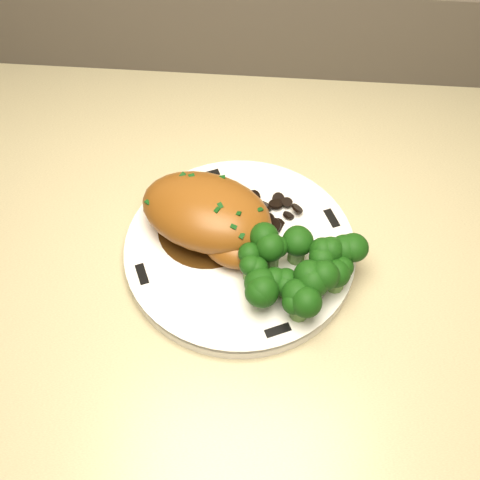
# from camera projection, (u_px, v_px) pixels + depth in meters

# --- Properties ---
(counter) EXTENTS (2.06, 0.68, 1.01)m
(counter) POSITION_uv_depth(u_px,v_px,m) (387.00, 432.00, 0.96)
(counter) COLOR brown
(counter) RESTS_ON ground
(plate) EXTENTS (0.27, 0.27, 0.02)m
(plate) POSITION_uv_depth(u_px,v_px,m) (240.00, 250.00, 0.62)
(plate) COLOR white
(plate) RESTS_ON counter
(rim_accent_0) EXTENTS (0.02, 0.03, 0.00)m
(rim_accent_0) POSITION_uv_depth(u_px,v_px,m) (332.00, 218.00, 0.63)
(rim_accent_0) COLOR black
(rim_accent_0) RESTS_ON plate
(rim_accent_1) EXTENTS (0.03, 0.02, 0.00)m
(rim_accent_1) POSITION_uv_depth(u_px,v_px,m) (209.00, 175.00, 0.67)
(rim_accent_1) COLOR black
(rim_accent_1) RESTS_ON plate
(rim_accent_2) EXTENTS (0.02, 0.03, 0.00)m
(rim_accent_2) POSITION_uv_depth(u_px,v_px,m) (142.00, 274.00, 0.59)
(rim_accent_2) COLOR black
(rim_accent_2) RESTS_ON plate
(rim_accent_3) EXTENTS (0.03, 0.02, 0.00)m
(rim_accent_3) POSITION_uv_depth(u_px,v_px,m) (278.00, 331.00, 0.55)
(rim_accent_3) COLOR black
(rim_accent_3) RESTS_ON plate
(gravy_pool) EXTENTS (0.10, 0.10, 0.00)m
(gravy_pool) POSITION_uv_depth(u_px,v_px,m) (207.00, 228.00, 0.62)
(gravy_pool) COLOR #3A210A
(gravy_pool) RESTS_ON plate
(chicken_breast) EXTENTS (0.16, 0.13, 0.05)m
(chicken_breast) POSITION_uv_depth(u_px,v_px,m) (209.00, 216.00, 0.60)
(chicken_breast) COLOR brown
(chicken_breast) RESTS_ON plate
(mushroom_pile) EXTENTS (0.07, 0.05, 0.02)m
(mushroom_pile) POSITION_uv_depth(u_px,v_px,m) (272.00, 216.00, 0.63)
(mushroom_pile) COLOR black
(mushroom_pile) RESTS_ON plate
(broccoli_florets) EXTENTS (0.11, 0.09, 0.04)m
(broccoli_florets) POSITION_uv_depth(u_px,v_px,m) (298.00, 270.00, 0.57)
(broccoli_florets) COLOR #588639
(broccoli_florets) RESTS_ON plate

